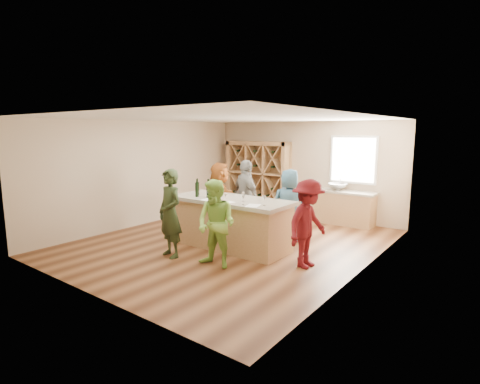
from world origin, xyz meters
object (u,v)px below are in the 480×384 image
Objects in this scene: person_far_left at (220,196)px; sink at (338,187)px; wine_bottle_e at (215,191)px; person_far_right at (289,205)px; wine_bottle_c at (209,190)px; wine_bottle_b at (197,190)px; person_far_mid at (246,197)px; person_near_left at (170,213)px; person_near_right at (216,224)px; wine_rack at (258,176)px; wine_bottle_a at (198,189)px; wine_bottle_d at (208,190)px; tasting_counter_base at (230,224)px; person_server at (308,224)px.

sink is at bearing -100.81° from person_far_left.
person_far_left reaches higher than wine_bottle_e.
wine_bottle_c is at bearing 22.41° from person_far_right.
sink is 4.13m from wine_bottle_b.
person_near_left is at bearing 109.20° from person_far_mid.
wine_bottle_c is at bearing 173.83° from wine_bottle_e.
sink is 0.33× the size of person_near_right.
wine_rack is 3.76m from wine_bottle_a.
wine_bottle_d is at bearing -71.74° from wine_rack.
tasting_counter_base is (1.69, -3.54, -0.60)m from wine_rack.
wine_bottle_d reaches higher than tasting_counter_base.
person_far_right is at bearing 49.01° from wine_bottle_e.
wine_bottle_c is 1.87m from person_far_right.
person_server reaches higher than person_near_right.
person_far_right is at bearing 46.49° from wine_bottle_d.
wine_bottle_a is at bearing 91.20° from person_far_mid.
person_far_left reaches higher than wine_bottle_a.
wine_bottle_c reaches higher than sink.
sink is at bearing 68.24° from wine_bottle_d.
person_server is at bearing 0.17° from wine_bottle_c.
person_far_mid is 0.87m from person_far_left.
person_server is 0.96× the size of person_far_left.
sink is at bearing 81.71° from person_near_right.
person_far_right reaches higher than sink.
wine_bottle_e is (0.42, 0.13, -0.01)m from wine_bottle_b.
wine_bottle_e is 0.16× the size of person_near_left.
person_far_right is 2.02m from person_far_left.
person_server is at bearing 36.82° from person_near_left.
person_near_left is 2.72m from person_server.
person_near_right is at bearing -33.72° from wine_bottle_b.
wine_bottle_a is 0.17× the size of person_far_mid.
tasting_counter_base is 1.07m from wine_bottle_b.
person_near_left is at bearing -96.05° from wine_bottle_d.
wine_bottle_a is 0.18× the size of person_far_right.
wine_rack reaches higher than person_far_right.
person_far_left is (-0.91, 1.24, -0.36)m from wine_bottle_e.
person_far_left is at bearing 125.79° from person_near_right.
wine_bottle_e is 0.17× the size of person_far_left.
person_far_left is (-0.87, 0.04, -0.05)m from person_far_mid.
person_far_mid is at bearing -17.02° from person_far_right.
wine_bottle_d is at bearing -58.33° from wine_bottle_c.
tasting_counter_base is 9.00× the size of wine_bottle_e.
person_far_right reaches higher than wine_bottle_c.
sink is at bearing 73.81° from tasting_counter_base.
tasting_counter_base is 1.50× the size of person_far_left.
tasting_counter_base is at bearing 25.89° from wine_bottle_e.
person_server is at bearing -169.02° from person_far_left.
person_near_right is 0.99× the size of person_server.
person_far_right is (1.32, 1.27, -0.40)m from wine_bottle_c.
wine_rack is 5.15m from person_server.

